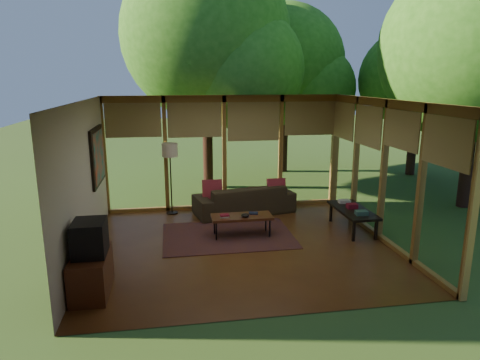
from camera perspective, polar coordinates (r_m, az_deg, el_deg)
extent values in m
plane|color=brown|center=(8.14, 0.26, -8.76)|extent=(5.50, 5.50, 0.00)
plane|color=silver|center=(7.55, 0.28, 10.58)|extent=(5.50, 5.50, 0.00)
cube|color=silver|center=(7.78, -20.13, -0.22)|extent=(0.04, 5.00, 2.70)
cube|color=silver|center=(5.38, 4.76, -5.30)|extent=(5.50, 0.04, 2.70)
cube|color=olive|center=(10.16, -2.09, 3.63)|extent=(5.50, 0.12, 2.70)
cube|color=olive|center=(8.62, 18.60, 1.17)|extent=(0.12, 5.00, 2.70)
plane|color=#385921|center=(18.27, 21.29, 2.75)|extent=(40.00, 40.00, 0.00)
cylinder|color=#321A12|center=(12.15, -4.47, 11.63)|extent=(0.28, 0.28, 5.42)
sphere|color=#276316|center=(12.20, -4.60, 18.71)|extent=(4.57, 4.57, 4.57)
cylinder|color=#321A12|center=(14.43, 5.84, 10.07)|extent=(0.28, 0.28, 4.51)
sphere|color=#276316|center=(14.42, 5.96, 15.05)|extent=(3.88, 3.88, 3.88)
cylinder|color=#321A12|center=(11.42, 28.06, 8.48)|extent=(0.28, 0.28, 4.80)
sphere|color=#276316|center=(11.42, 28.82, 15.14)|extent=(4.25, 4.25, 4.25)
cylinder|color=#321A12|center=(14.74, 21.35, 8.14)|extent=(0.28, 0.28, 3.92)
sphere|color=#276316|center=(14.70, 21.72, 12.36)|extent=(3.16, 3.16, 3.16)
cube|color=brown|center=(8.64, -1.62, -7.40)|extent=(2.57, 1.82, 0.01)
imported|color=#372C1B|center=(9.96, 0.56, -2.55)|extent=(2.43, 1.36, 0.67)
cube|color=maroon|center=(9.75, -3.73, -1.31)|extent=(0.44, 0.24, 0.47)
cube|color=maroon|center=(10.00, 4.85, -1.03)|extent=(0.42, 0.22, 0.44)
cube|color=beige|center=(8.39, -2.06, -4.91)|extent=(0.19, 0.16, 0.03)
cube|color=maroon|center=(8.38, -2.07, -4.71)|extent=(0.18, 0.14, 0.03)
cube|color=#151C31|center=(8.60, 1.80, -4.43)|extent=(0.21, 0.18, 0.03)
ellipsoid|color=black|center=(8.39, 0.70, -4.73)|extent=(0.16, 0.16, 0.07)
cube|color=#5A2B18|center=(6.73, -19.21, -11.69)|extent=(0.50, 1.00, 0.60)
cube|color=black|center=(6.52, -19.40, -7.30)|extent=(0.45, 0.55, 0.50)
cube|color=#376054|center=(8.76, 15.89, -4.23)|extent=(0.25, 0.19, 0.08)
cube|color=maroon|center=(9.14, 14.71, -3.37)|extent=(0.22, 0.16, 0.10)
cube|color=beige|center=(9.50, 13.73, -2.79)|extent=(0.25, 0.19, 0.07)
cylinder|color=black|center=(10.13, -9.04, -4.34)|extent=(0.26, 0.26, 0.03)
cylinder|color=black|center=(9.93, -9.20, -0.07)|extent=(0.03, 0.03, 1.52)
cylinder|color=beige|center=(9.79, -9.35, 3.98)|extent=(0.36, 0.36, 0.30)
cube|color=#5A2B18|center=(8.50, 0.24, -4.93)|extent=(1.20, 0.50, 0.05)
cylinder|color=black|center=(8.33, -3.17, -6.88)|extent=(0.03, 0.03, 0.38)
cylinder|color=black|center=(8.50, 3.99, -6.47)|extent=(0.03, 0.03, 0.38)
cylinder|color=black|center=(8.67, -3.43, -6.07)|extent=(0.03, 0.03, 0.38)
cylinder|color=black|center=(8.83, 3.46, -5.69)|extent=(0.03, 0.03, 0.38)
cube|color=black|center=(9.12, 14.81, -3.90)|extent=(0.60, 1.40, 0.05)
cube|color=black|center=(8.58, 14.93, -6.62)|extent=(0.05, 0.05, 0.40)
cube|color=black|center=(8.78, 17.69, -6.36)|extent=(0.05, 0.05, 0.40)
cube|color=black|center=(9.63, 12.03, -4.27)|extent=(0.05, 0.05, 0.40)
cube|color=black|center=(9.80, 14.54, -4.09)|extent=(0.05, 0.05, 0.40)
cube|color=black|center=(9.08, -18.48, 3.06)|extent=(0.05, 1.35, 1.15)
cube|color=#1B767D|center=(9.08, -18.29, 3.07)|extent=(0.02, 1.20, 1.00)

